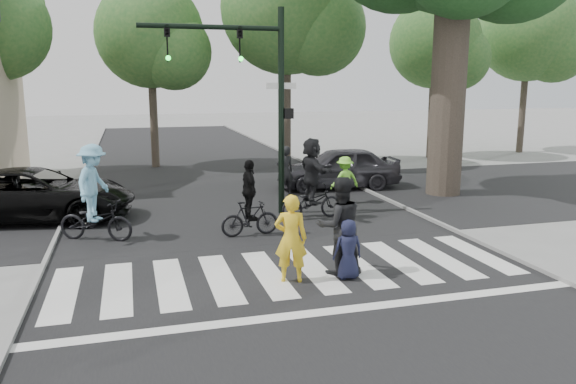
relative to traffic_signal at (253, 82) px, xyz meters
name	(u,v)px	position (x,y,z in m)	size (l,w,h in m)	color
ground	(305,288)	(-0.35, -6.20, -3.90)	(120.00, 120.00, 0.00)	gray
road_stem	(251,225)	(-0.35, -1.20, -3.90)	(10.00, 70.00, 0.01)	black
road_cross	(232,203)	(-0.35, 1.80, -3.89)	(70.00, 10.00, 0.01)	black
curb_left	(56,237)	(-5.40, -1.20, -3.85)	(0.10, 70.00, 0.10)	gray
curb_right	(415,212)	(4.70, -1.20, -3.85)	(0.10, 70.00, 0.10)	gray
crosswalk	(296,276)	(-0.35, -5.54, -3.89)	(10.00, 3.85, 0.01)	silver
traffic_signal	(253,82)	(0.00, 0.00, 0.00)	(4.45, 0.29, 6.00)	black
bg_tree_2	(156,39)	(-2.11, 10.42, 1.88)	(5.04, 4.80, 8.40)	brown
bg_tree_3	(295,13)	(3.95, 9.07, 3.04)	(6.30, 6.00, 10.20)	brown
bg_tree_4	(441,47)	(11.88, 9.93, 1.73)	(4.83, 4.60, 8.15)	brown
bg_tree_5	(535,35)	(17.92, 10.50, 2.46)	(5.67, 5.40, 9.30)	brown
pedestrian_woman	(291,239)	(-0.52, -5.76, -3.01)	(0.65, 0.43, 1.78)	yellow
pedestrian_child	(348,249)	(0.63, -5.91, -3.28)	(0.60, 0.39, 1.23)	#191C37
pedestrian_adult	(340,226)	(0.59, -5.54, -2.88)	(0.99, 0.77, 2.03)	black
cyclist_left	(94,199)	(-4.40, -1.59, -2.85)	(2.02, 1.43, 2.43)	black
cyclist_mid	(250,205)	(-0.60, -2.21, -3.09)	(1.54, 0.95, 1.98)	black
cyclist_right	(312,183)	(1.51, -0.91, -2.85)	(1.92, 1.79, 2.36)	black
car_suv	(36,195)	(-6.14, 1.05, -3.14)	(2.51, 5.45, 1.51)	black
car_grey	(338,168)	(3.95, 3.32, -3.13)	(1.83, 4.54, 1.55)	#35343A
bystander_hivis	(345,180)	(3.21, 0.82, -3.13)	(0.99, 0.57, 1.54)	#84E83D
bystander_dark	(285,171)	(1.65, 2.51, -3.03)	(0.64, 0.42, 1.75)	black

